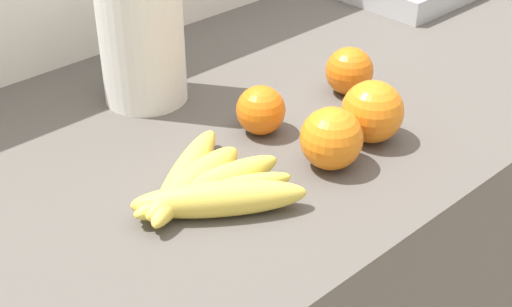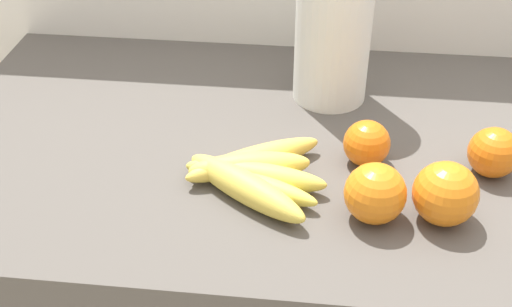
{
  "view_description": "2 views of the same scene",
  "coord_description": "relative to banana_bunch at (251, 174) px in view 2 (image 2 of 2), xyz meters",
  "views": [
    {
      "loc": [
        -0.78,
        -0.65,
        1.4
      ],
      "look_at": [
        -0.28,
        -0.12,
        0.93
      ],
      "focal_mm": 51.35,
      "sensor_mm": 36.0,
      "label": 1
    },
    {
      "loc": [
        -0.27,
        -0.81,
        1.45
      ],
      "look_at": [
        -0.34,
        -0.17,
        0.99
      ],
      "focal_mm": 46.55,
      "sensor_mm": 36.0,
      "label": 2
    }
  ],
  "objects": [
    {
      "name": "orange_back_left",
      "position": [
        0.15,
        0.07,
        0.01
      ],
      "size": [
        0.07,
        0.07,
        0.07
      ],
      "primitive_type": "sphere",
      "color": "orange",
      "rests_on": "counter"
    },
    {
      "name": "orange_far_right",
      "position": [
        0.25,
        -0.04,
        0.02
      ],
      "size": [
        0.08,
        0.08,
        0.08
      ],
      "primitive_type": "sphere",
      "color": "orange",
      "rests_on": "counter"
    },
    {
      "name": "banana_bunch",
      "position": [
        0.0,
        0.0,
        0.0
      ],
      "size": [
        0.2,
        0.21,
        0.04
      ],
      "color": "#E4C64C",
      "rests_on": "counter"
    },
    {
      "name": "paper_towel_roll",
      "position": [
        0.1,
        0.25,
        0.12
      ],
      "size": [
        0.12,
        0.12,
        0.31
      ],
      "color": "white",
      "rests_on": "counter"
    },
    {
      "name": "orange_front",
      "position": [
        0.32,
        0.06,
        0.02
      ],
      "size": [
        0.07,
        0.07,
        0.07
      ],
      "primitive_type": "sphere",
      "color": "orange",
      "rests_on": "counter"
    },
    {
      "name": "orange_back_right",
      "position": [
        0.16,
        -0.05,
        0.02
      ],
      "size": [
        0.08,
        0.08,
        0.08
      ],
      "primitive_type": "sphere",
      "color": "orange",
      "rests_on": "counter"
    },
    {
      "name": "wall_back",
      "position": [
        0.35,
        0.46,
        -0.26
      ],
      "size": [
        2.08,
        0.06,
        1.3
      ],
      "primitive_type": "cube",
      "color": "silver",
      "rests_on": "ground"
    }
  ]
}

